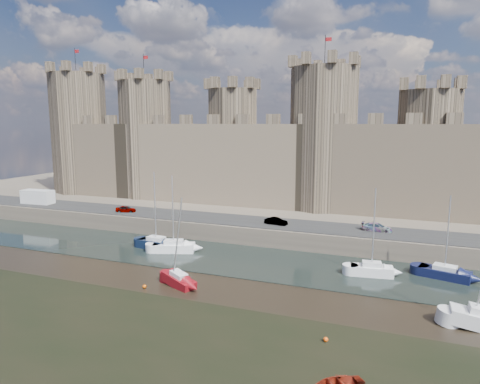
{
  "coord_description": "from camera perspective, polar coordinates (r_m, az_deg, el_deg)",
  "views": [
    {
      "loc": [
        14.61,
        -23.21,
        16.66
      ],
      "look_at": [
        -2.64,
        22.0,
        8.83
      ],
      "focal_mm": 32.0,
      "sensor_mm": 36.0,
      "label": 1
    }
  ],
  "objects": [
    {
      "name": "dinghy_4",
      "position": [
        30.32,
        12.98,
        -23.64
      ],
      "size": [
        3.99,
        3.73,
        0.67
      ],
      "primitive_type": "imported",
      "rotation": [
        1.57,
        0.0,
        5.3
      ],
      "color": "maroon",
      "rests_on": "ground"
    },
    {
      "name": "buoy_1",
      "position": [
        45.6,
        -12.62,
        -12.2
      ],
      "size": [
        0.41,
        0.41,
        0.41
      ],
      "primitive_type": "sphere",
      "color": "#E05909",
      "rests_on": "ground"
    },
    {
      "name": "water_channel",
      "position": [
        52.14,
        3.55,
        -9.42
      ],
      "size": [
        160.0,
        12.0,
        0.08
      ],
      "primitive_type": "cube",
      "color": "black",
      "rests_on": "ground"
    },
    {
      "name": "sailboat_0",
      "position": [
        56.71,
        -8.83,
        -7.18
      ],
      "size": [
        5.72,
        3.7,
        9.98
      ],
      "rotation": [
        0.0,
        0.0,
        0.33
      ],
      "color": "white",
      "rests_on": "ground"
    },
    {
      "name": "sailboat_4",
      "position": [
        45.45,
        -8.18,
        -11.47
      ],
      "size": [
        4.29,
        2.98,
        9.36
      ],
      "rotation": [
        0.0,
        0.0,
        -0.4
      ],
      "color": "maroon",
      "rests_on": "ground"
    },
    {
      "name": "sailboat_1",
      "position": [
        58.54,
        -11.11,
        -6.7
      ],
      "size": [
        5.33,
        2.56,
        10.29
      ],
      "rotation": [
        0.0,
        0.0,
        -0.11
      ],
      "color": "black",
      "rests_on": "ground"
    },
    {
      "name": "road",
      "position": [
        60.71,
        6.4,
        -4.31
      ],
      "size": [
        160.0,
        7.0,
        0.1
      ],
      "primitive_type": "cube",
      "color": "black",
      "rests_on": "quay"
    },
    {
      "name": "quay",
      "position": [
        85.88,
        10.75,
        -1.31
      ],
      "size": [
        160.0,
        60.0,
        2.5
      ],
      "primitive_type": "cube",
      "color": "#4C443A",
      "rests_on": "ground"
    },
    {
      "name": "car_1",
      "position": [
        60.25,
        4.82,
        -3.92
      ],
      "size": [
        3.38,
        1.63,
        1.07
      ],
      "primitive_type": "imported",
      "rotation": [
        0.0,
        0.0,
        1.41
      ],
      "color": "gray",
      "rests_on": "quay"
    },
    {
      "name": "ground",
      "position": [
        32.09,
        -10.43,
        -22.26
      ],
      "size": [
        160.0,
        160.0,
        0.0
      ],
      "primitive_type": "plane",
      "color": "black",
      "rests_on": "ground"
    },
    {
      "name": "sailboat_2",
      "position": [
        49.85,
        17.14,
        -9.8
      ],
      "size": [
        4.73,
        2.41,
        9.74
      ],
      "rotation": [
        0.0,
        0.0,
        0.15
      ],
      "color": "white",
      "rests_on": "ground"
    },
    {
      "name": "buoy_3",
      "position": [
        35.42,
        11.36,
        -18.72
      ],
      "size": [
        0.38,
        0.38,
        0.38
      ],
      "primitive_type": "sphere",
      "color": "#E84B0A",
      "rests_on": "ground"
    },
    {
      "name": "castle",
      "position": [
        72.99,
        8.82,
        5.16
      ],
      "size": [
        108.5,
        11.0,
        29.0
      ],
      "color": "#42382B",
      "rests_on": "quay"
    },
    {
      "name": "van",
      "position": [
        83.52,
        -25.37,
        -0.61
      ],
      "size": [
        5.8,
        2.64,
        2.47
      ],
      "primitive_type": "cube",
      "rotation": [
        0.0,
        0.0,
        0.07
      ],
      "color": "silver",
      "rests_on": "quay"
    },
    {
      "name": "car_2",
      "position": [
        59.4,
        17.77,
        -4.5
      ],
      "size": [
        3.93,
        1.74,
        1.12
      ],
      "primitive_type": "imported",
      "rotation": [
        0.0,
        0.0,
        1.53
      ],
      "color": "gray",
      "rests_on": "quay"
    },
    {
      "name": "car_0",
      "position": [
        70.83,
        -14.98,
        -2.22
      ],
      "size": [
        3.37,
        2.0,
        1.07
      ],
      "primitive_type": "imported",
      "rotation": [
        0.0,
        0.0,
        1.82
      ],
      "color": "gray",
      "rests_on": "quay"
    },
    {
      "name": "sailboat_3",
      "position": [
        51.89,
        25.62,
        -9.64
      ],
      "size": [
        5.51,
        3.27,
        9.06
      ],
      "rotation": [
        0.0,
        0.0,
        -0.26
      ],
      "color": "black",
      "rests_on": "ground"
    }
  ]
}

